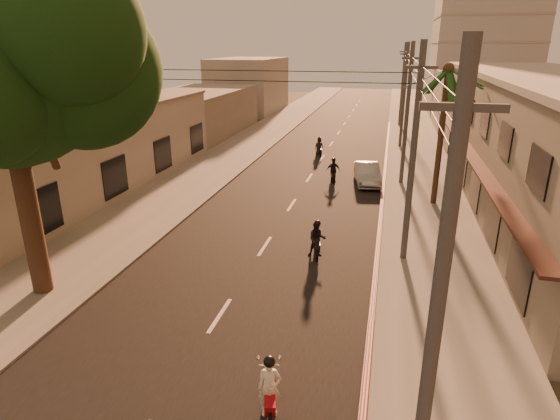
{
  "coord_description": "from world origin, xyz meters",
  "views": [
    {
      "loc": [
        5.21,
        -11.1,
        8.85
      ],
      "look_at": [
        0.68,
        8.2,
        1.77
      ],
      "focal_mm": 30.0,
      "sensor_mm": 36.0,
      "label": 1
    }
  ],
  "objects_px": {
    "palm_tree": "(448,77)",
    "scooter_mid_b": "(333,171)",
    "scooter_red": "(270,389)",
    "scooter_far_a": "(319,147)",
    "parked_car": "(367,174)",
    "broadleaf_tree": "(13,56)",
    "scooter_mid_a": "(317,240)"
  },
  "relations": [
    {
      "from": "scooter_far_a",
      "to": "scooter_red",
      "type": "bearing_deg",
      "value": -103.8
    },
    {
      "from": "palm_tree",
      "to": "scooter_red",
      "type": "relative_size",
      "value": 4.72
    },
    {
      "from": "palm_tree",
      "to": "scooter_far_a",
      "type": "distance_m",
      "value": 15.31
    },
    {
      "from": "broadleaf_tree",
      "to": "scooter_mid_b",
      "type": "relative_size",
      "value": 7.18
    },
    {
      "from": "palm_tree",
      "to": "scooter_far_a",
      "type": "relative_size",
      "value": 5.23
    },
    {
      "from": "broadleaf_tree",
      "to": "parked_car",
      "type": "relative_size",
      "value": 2.79
    },
    {
      "from": "scooter_mid_a",
      "to": "parked_car",
      "type": "height_order",
      "value": "scooter_mid_a"
    },
    {
      "from": "palm_tree",
      "to": "parked_car",
      "type": "distance_m",
      "value": 8.37
    },
    {
      "from": "scooter_far_a",
      "to": "parked_car",
      "type": "distance_m",
      "value": 8.76
    },
    {
      "from": "scooter_mid_a",
      "to": "scooter_red",
      "type": "bearing_deg",
      "value": -98.62
    },
    {
      "from": "scooter_red",
      "to": "scooter_far_a",
      "type": "relative_size",
      "value": 1.11
    },
    {
      "from": "palm_tree",
      "to": "scooter_far_a",
      "type": "height_order",
      "value": "palm_tree"
    },
    {
      "from": "scooter_far_a",
      "to": "parked_car",
      "type": "height_order",
      "value": "scooter_far_a"
    },
    {
      "from": "broadleaf_tree",
      "to": "scooter_red",
      "type": "relative_size",
      "value": 6.96
    },
    {
      "from": "scooter_mid_a",
      "to": "scooter_far_a",
      "type": "height_order",
      "value": "scooter_mid_a"
    },
    {
      "from": "scooter_mid_a",
      "to": "scooter_mid_b",
      "type": "xyz_separation_m",
      "value": [
        -0.78,
        11.9,
        -0.01
      ]
    },
    {
      "from": "broadleaf_tree",
      "to": "scooter_mid_a",
      "type": "xyz_separation_m",
      "value": [
        9.1,
        5.41,
        -7.71
      ]
    },
    {
      "from": "parked_car",
      "to": "scooter_far_a",
      "type": "bearing_deg",
      "value": 110.38
    },
    {
      "from": "scooter_mid_a",
      "to": "parked_car",
      "type": "relative_size",
      "value": 0.39
    },
    {
      "from": "scooter_mid_b",
      "to": "scooter_far_a",
      "type": "relative_size",
      "value": 1.07
    },
    {
      "from": "scooter_red",
      "to": "broadleaf_tree",
      "type": "bearing_deg",
      "value": 140.83
    },
    {
      "from": "scooter_mid_b",
      "to": "palm_tree",
      "type": "bearing_deg",
      "value": -40.49
    },
    {
      "from": "broadleaf_tree",
      "to": "scooter_far_a",
      "type": "bearing_deg",
      "value": 76.01
    },
    {
      "from": "broadleaf_tree",
      "to": "scooter_mid_b",
      "type": "distance_m",
      "value": 20.7
    },
    {
      "from": "scooter_mid_a",
      "to": "scooter_far_a",
      "type": "relative_size",
      "value": 1.09
    },
    {
      "from": "scooter_mid_a",
      "to": "scooter_mid_b",
      "type": "relative_size",
      "value": 1.01
    },
    {
      "from": "broadleaf_tree",
      "to": "scooter_mid_b",
      "type": "bearing_deg",
      "value": 64.31
    },
    {
      "from": "scooter_mid_b",
      "to": "scooter_far_a",
      "type": "height_order",
      "value": "scooter_mid_b"
    },
    {
      "from": "palm_tree",
      "to": "scooter_mid_a",
      "type": "xyz_separation_m",
      "value": [
        -5.51,
        -8.45,
        -6.38
      ]
    },
    {
      "from": "broadleaf_tree",
      "to": "palm_tree",
      "type": "xyz_separation_m",
      "value": [
        14.61,
        13.86,
        -1.33
      ]
    },
    {
      "from": "scooter_red",
      "to": "scooter_mid_b",
      "type": "bearing_deg",
      "value": 77.42
    },
    {
      "from": "palm_tree",
      "to": "scooter_mid_b",
      "type": "xyz_separation_m",
      "value": [
        -6.29,
        3.45,
        -6.39
      ]
    }
  ]
}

